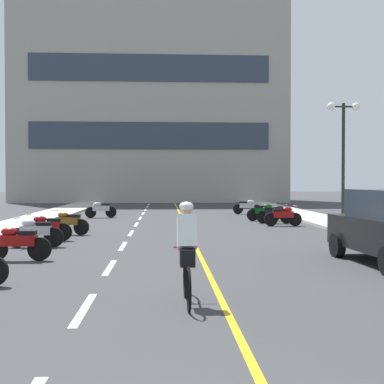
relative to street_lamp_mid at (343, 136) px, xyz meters
The scene contains 27 objects.
ground_plane 8.22m from the street_lamp_mid, behind, with size 140.00×140.00×0.00m, color #38383A.
curb_left 15.32m from the street_lamp_mid, 165.72° to the left, with size 2.40×72.00×0.12m, color #B7B2A8.
curb_right 5.37m from the street_lamp_mid, 89.16° to the left, with size 2.40×72.00×0.12m, color #B7B2A8.
lane_dash_1 17.48m from the street_lamp_mid, 122.52° to the right, with size 0.14×2.20×0.01m, color silver.
lane_dash_2 14.38m from the street_lamp_mid, 131.47° to the right, with size 0.14×2.20×0.01m, color silver.
lane_dash_3 11.83m from the street_lamp_mid, 145.24° to the right, with size 0.14×2.20×0.01m, color silver.
lane_dash_4 10.25m from the street_lamp_mid, 165.60° to the right, with size 0.14×2.20×0.01m, color silver.
lane_dash_5 10.12m from the street_lamp_mid, 169.76° to the left, with size 0.14×2.20×0.01m, color silver.
lane_dash_6 11.47m from the street_lamp_mid, 148.28° to the left, with size 0.14×2.20×0.01m, color silver.
lane_dash_7 13.89m from the street_lamp_mid, 133.46° to the left, with size 0.14×2.20×0.01m, color silver.
lane_dash_8 16.91m from the street_lamp_mid, 123.82° to the left, with size 0.14×2.20×0.01m, color silver.
lane_dash_9 20.28m from the street_lamp_mid, 117.39° to the left, with size 0.14×2.20×0.01m, color silver.
lane_dash_10 23.84m from the street_lamp_mid, 112.90° to the left, with size 0.14×2.20×0.01m, color silver.
lane_dash_11 27.53m from the street_lamp_mid, 109.62° to the left, with size 0.14×2.20×0.01m, color silver.
centre_line_yellow 8.77m from the street_lamp_mid, 152.09° to the left, with size 0.12×66.00×0.01m, color gold.
office_building 30.90m from the street_lamp_mid, 107.50° to the left, with size 25.52×8.62×20.15m.
street_lamp_mid is the anchor object (origin of this frame).
motorcycle_4 15.23m from the street_lamp_mid, 141.54° to the right, with size 1.70×0.60×0.92m.
motorcycle_5 13.93m from the street_lamp_mid, 151.06° to the right, with size 1.70×0.60×0.92m.
motorcycle_6 13.28m from the street_lamp_mid, 157.54° to the right, with size 1.70×0.60×0.92m.
motorcycle_7 12.34m from the street_lamp_mid, 166.23° to the right, with size 1.65×0.77×0.92m.
motorcycle_8 4.38m from the street_lamp_mid, behind, with size 1.70×0.60×0.92m.
motorcycle_9 4.77m from the street_lamp_mid, 145.15° to the left, with size 1.70×0.60×0.92m.
motorcycle_10 5.65m from the street_lamp_mid, 130.37° to the left, with size 1.70×0.60×0.92m.
motorcycle_11 13.32m from the street_lamp_mid, 151.77° to the left, with size 1.68×0.64×0.92m.
motorcycle_12 9.73m from the street_lamp_mid, 108.36° to the left, with size 1.69×0.63×0.92m.
cyclist_rider 16.24m from the street_lamp_mid, 118.05° to the right, with size 0.42×1.77×1.71m.
Camera 1 is at (-0.73, -2.40, 2.05)m, focal length 49.30 mm.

